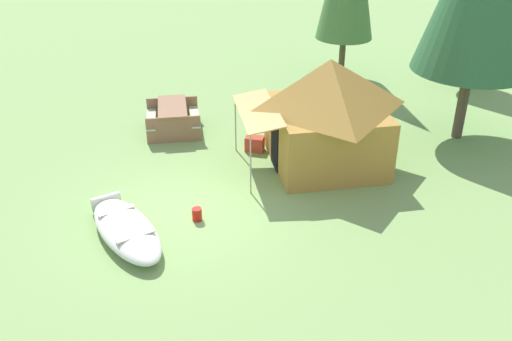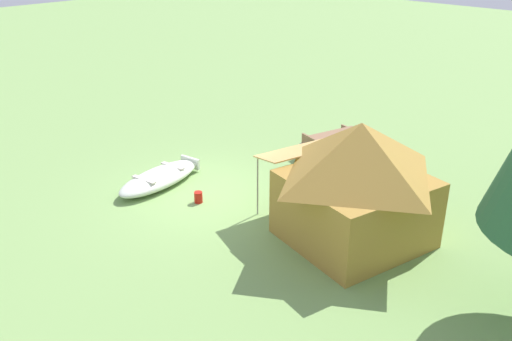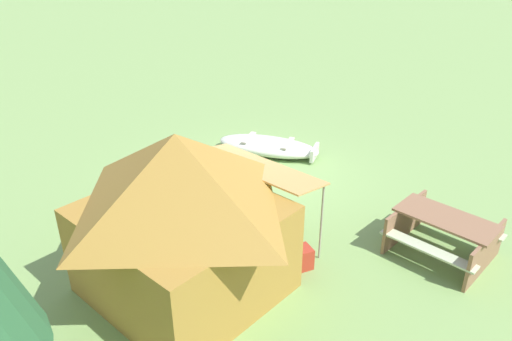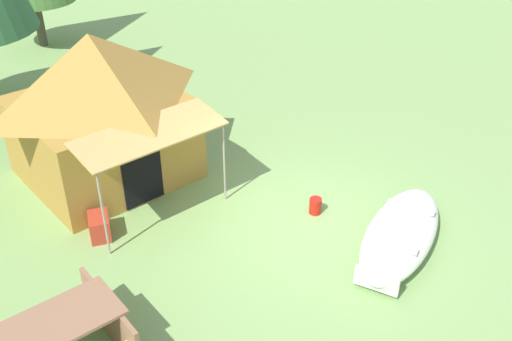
% 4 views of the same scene
% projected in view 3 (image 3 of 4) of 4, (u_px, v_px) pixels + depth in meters
% --- Properties ---
extents(ground_plane, '(80.00, 80.00, 0.00)m').
position_uv_depth(ground_plane, '(259.00, 181.00, 11.54)').
color(ground_plane, '#7AA258').
extents(beached_rowboat, '(2.87, 1.45, 0.42)m').
position_uv_depth(beached_rowboat, '(269.00, 146.00, 12.83)').
color(beached_rowboat, silver).
rests_on(beached_rowboat, ground_plane).
extents(canvas_cabin_tent, '(3.55, 4.17, 2.78)m').
position_uv_depth(canvas_cabin_tent, '(181.00, 214.00, 7.47)').
color(canvas_cabin_tent, '#A57B32').
rests_on(canvas_cabin_tent, ground_plane).
extents(picnic_table, '(2.04, 1.89, 0.79)m').
position_uv_depth(picnic_table, '(444.00, 231.00, 8.74)').
color(picnic_table, '#8A6346').
rests_on(picnic_table, ground_plane).
extents(cooler_box, '(0.55, 0.59, 0.40)m').
position_uv_depth(cooler_box, '(298.00, 259.00, 8.49)').
color(cooler_box, '#B13422').
rests_on(cooler_box, ground_plane).
extents(fuel_can, '(0.30, 0.30, 0.29)m').
position_uv_depth(fuel_can, '(241.00, 172.00, 11.62)').
color(fuel_can, red).
rests_on(fuel_can, ground_plane).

